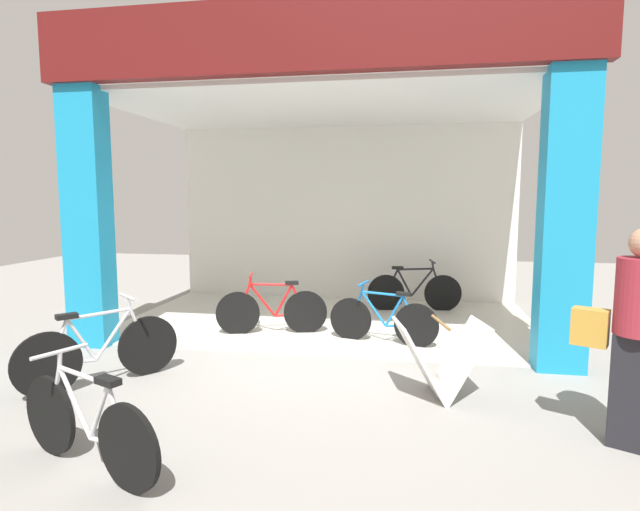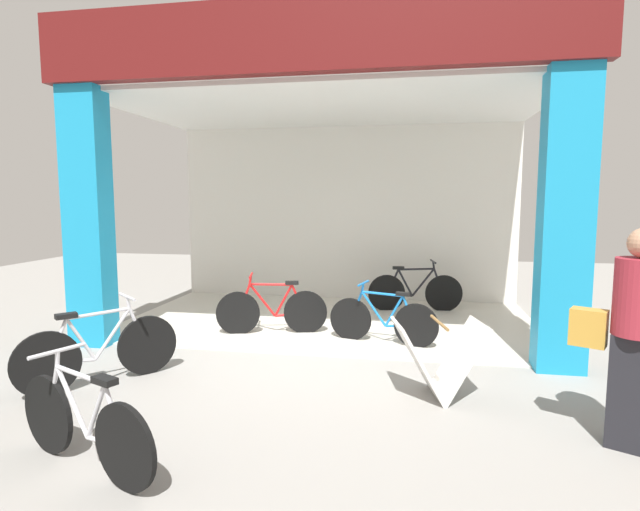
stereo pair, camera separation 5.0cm
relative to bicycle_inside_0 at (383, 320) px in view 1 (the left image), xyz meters
The scene contains 9 objects.
ground_plane 1.17m from the bicycle_inside_0, 142.85° to the right, with size 20.70×20.70×0.00m, color gray.
shop_facade 2.42m from the bicycle_inside_0, 126.98° to the left, with size 6.55×3.99×4.18m.
bicycle_inside_0 is the anchor object (origin of this frame).
bicycle_inside_1 2.11m from the bicycle_inside_0, 78.09° to the left, with size 1.60×0.44×0.89m.
bicycle_inside_2 1.60m from the bicycle_inside_0, behind, with size 1.55×0.50×0.87m.
bicycle_parked_0 4.03m from the bicycle_inside_0, 118.48° to the right, with size 1.43×0.64×0.85m.
bicycle_parked_1 3.47m from the bicycle_inside_0, 144.71° to the right, with size 1.10×1.30×0.91m.
sandwich_board_sign 1.83m from the bicycle_inside_0, 69.88° to the right, with size 0.95×0.73×0.77m.
pedestrian_1 3.26m from the bicycle_inside_0, 50.62° to the right, with size 0.70×0.54×1.72m.
Camera 1 is at (1.18, -5.92, 1.94)m, focal length 28.15 mm.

